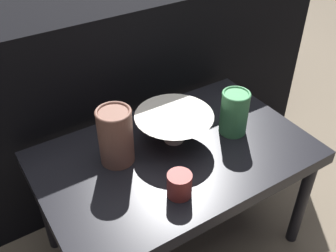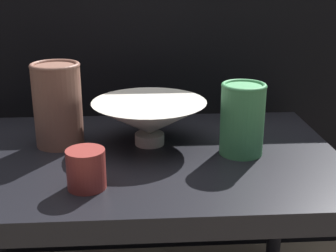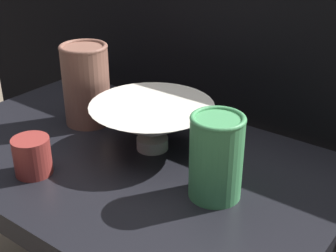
{
  "view_description": "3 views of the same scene",
  "coord_description": "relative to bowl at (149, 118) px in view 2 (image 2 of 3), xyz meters",
  "views": [
    {
      "loc": [
        -0.46,
        -0.69,
        1.12
      ],
      "look_at": [
        -0.01,
        0.02,
        0.48
      ],
      "focal_mm": 42.0,
      "sensor_mm": 36.0,
      "label": 1
    },
    {
      "loc": [
        0.01,
        -0.81,
        0.74
      ],
      "look_at": [
        0.06,
        0.03,
        0.44
      ],
      "focal_mm": 50.0,
      "sensor_mm": 36.0,
      "label": 2
    },
    {
      "loc": [
        0.5,
        -0.53,
        0.82
      ],
      "look_at": [
        0.05,
        0.07,
        0.44
      ],
      "focal_mm": 50.0,
      "sensor_mm": 36.0,
      "label": 3
    }
  ],
  "objects": [
    {
      "name": "bowl",
      "position": [
        0.0,
        0.0,
        0.0
      ],
      "size": [
        0.22,
        0.22,
        0.09
      ],
      "color": "silver",
      "rests_on": "table"
    },
    {
      "name": "couch_backdrop",
      "position": [
        -0.03,
        0.49,
        -0.1
      ],
      "size": [
        1.63,
        0.5,
        0.7
      ],
      "color": "black",
      "rests_on": "ground_plane"
    },
    {
      "name": "vase_textured_left",
      "position": [
        -0.18,
        0.01,
        0.03
      ],
      "size": [
        0.09,
        0.09,
        0.16
      ],
      "color": "brown",
      "rests_on": "table"
    },
    {
      "name": "table",
      "position": [
        -0.03,
        -0.05,
        -0.1
      ],
      "size": [
        0.76,
        0.48,
        0.4
      ],
      "color": "black",
      "rests_on": "ground_plane"
    },
    {
      "name": "cup",
      "position": [
        -0.1,
        -0.19,
        -0.02
      ],
      "size": [
        0.06,
        0.06,
        0.06
      ],
      "color": "maroon",
      "rests_on": "table"
    },
    {
      "name": "vase_colorful_right",
      "position": [
        0.17,
        -0.06,
        0.02
      ],
      "size": [
        0.08,
        0.08,
        0.13
      ],
      "color": "#47995B",
      "rests_on": "table"
    }
  ]
}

